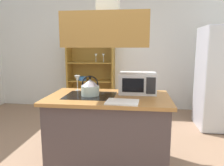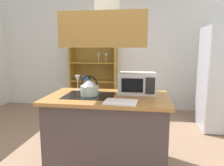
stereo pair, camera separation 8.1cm
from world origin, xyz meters
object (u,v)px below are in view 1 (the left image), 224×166
object	(u,v)px
microwave	(138,83)
wine_glass_on_counter	(77,79)
dish_cabinet	(91,78)
cutting_board	(122,102)
kettle	(90,87)

from	to	relation	value
microwave	wine_glass_on_counter	xyz separation A→B (m)	(-0.81, 0.07, 0.02)
dish_cabinet	wine_glass_on_counter	world-z (taller)	dish_cabinet
cutting_board	dish_cabinet	bearing A→B (deg)	108.96
dish_cabinet	cutting_board	world-z (taller)	dish_cabinet
dish_cabinet	kettle	distance (m)	2.54
dish_cabinet	kettle	world-z (taller)	dish_cabinet
dish_cabinet	cutting_board	distance (m)	2.92
kettle	cutting_board	size ratio (longest dim) A/B	0.71
kettle	microwave	bearing A→B (deg)	20.93
microwave	cutting_board	bearing A→B (deg)	-107.36
kettle	microwave	world-z (taller)	microwave
cutting_board	microwave	distance (m)	0.54
microwave	wine_glass_on_counter	bearing A→B (deg)	175.27
dish_cabinet	microwave	size ratio (longest dim) A/B	3.74
cutting_board	microwave	size ratio (longest dim) A/B	0.74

